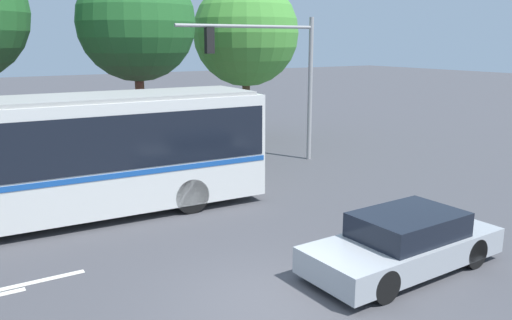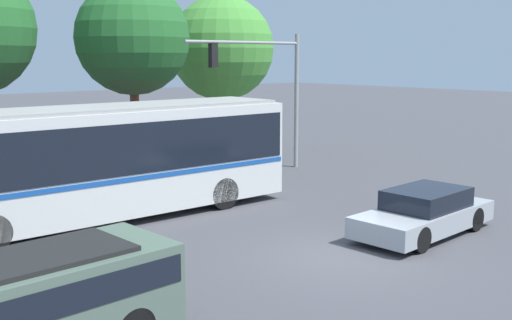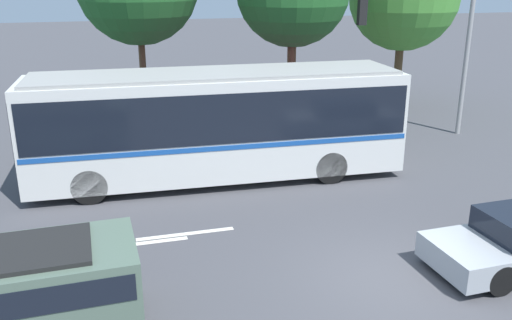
% 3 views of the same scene
% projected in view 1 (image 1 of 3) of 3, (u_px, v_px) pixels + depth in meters
% --- Properties ---
extents(ground_plane, '(140.00, 140.00, 0.00)m').
position_uv_depth(ground_plane, '(275.00, 302.00, 9.73)').
color(ground_plane, '#444449').
extents(city_bus, '(11.31, 3.11, 3.34)m').
position_uv_depth(city_bus, '(59.00, 152.00, 13.80)').
color(city_bus, silver).
rests_on(city_bus, ground).
extents(sedan_foreground, '(4.58, 1.92, 1.25)m').
position_uv_depth(sedan_foreground, '(404.00, 243.00, 11.00)').
color(sedan_foreground, '#9EA3A8').
rests_on(sedan_foreground, ground).
extents(traffic_light_pole, '(5.85, 0.24, 5.67)m').
position_uv_depth(traffic_light_pole, '(278.00, 66.00, 19.86)').
color(traffic_light_pole, gray).
rests_on(traffic_light_pole, ground).
extents(flowering_hedge, '(9.51, 1.52, 1.31)m').
position_uv_depth(flowering_hedge, '(107.00, 156.00, 19.03)').
color(flowering_hedge, '#286028').
rests_on(flowering_hedge, ground).
extents(street_tree_centre, '(4.56, 4.56, 7.75)m').
position_uv_depth(street_tree_centre, '(136.00, 23.00, 20.05)').
color(street_tree_centre, brown).
rests_on(street_tree_centre, ground).
extents(street_tree_right, '(5.03, 5.03, 7.65)m').
position_uv_depth(street_tree_right, '(246.00, 33.00, 24.70)').
color(street_tree_right, brown).
rests_on(street_tree_right, ground).
extents(lane_stripe_far, '(2.40, 0.16, 0.01)m').
position_uv_depth(lane_stripe_far, '(23.00, 285.00, 10.40)').
color(lane_stripe_far, silver).
rests_on(lane_stripe_far, ground).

